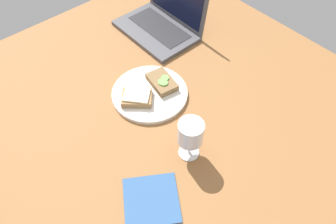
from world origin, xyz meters
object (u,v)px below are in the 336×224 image
object	(u,v)px
wine_glass	(191,134)
sandwich_with_cheese	(137,97)
napkin	(151,200)
plate	(150,93)
sandwich_with_cucumber	(162,82)
laptop	(162,21)

from	to	relation	value
wine_glass	sandwich_with_cheese	bearing A→B (deg)	178.92
napkin	wine_glass	bearing A→B (deg)	103.17
wine_glass	napkin	bearing A→B (deg)	-76.83
napkin	sandwich_with_cheese	bearing A→B (deg)	148.25
wine_glass	plate	bearing A→B (deg)	167.00
plate	napkin	world-z (taller)	plate
sandwich_with_cheese	wine_glass	size ratio (longest dim) A/B	0.87
sandwich_with_cucumber	wine_glass	size ratio (longest dim) A/B	0.86
sandwich_with_cucumber	wine_glass	world-z (taller)	wine_glass
napkin	laptop	bearing A→B (deg)	137.07
sandwich_with_cheese	wine_glass	bearing A→B (deg)	-1.08
wine_glass	laptop	size ratio (longest dim) A/B	0.44
plate	napkin	size ratio (longest dim) A/B	1.75
sandwich_with_cheese	napkin	bearing A→B (deg)	-31.75
sandwich_with_cucumber	napkin	xyz separation A→B (cm)	(29.57, -29.14, -2.45)
sandwich_with_cucumber	napkin	size ratio (longest dim) A/B	0.81
sandwich_with_cheese	laptop	bearing A→B (deg)	127.45
sandwich_with_cheese	laptop	xyz separation A→B (cm)	(-24.58, 32.10, 1.12)
plate	sandwich_with_cheese	bearing A→B (deg)	-90.11
wine_glass	napkin	size ratio (longest dim) A/B	0.95
sandwich_with_cheese	laptop	distance (cm)	40.44
plate	wine_glass	size ratio (longest dim) A/B	1.84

